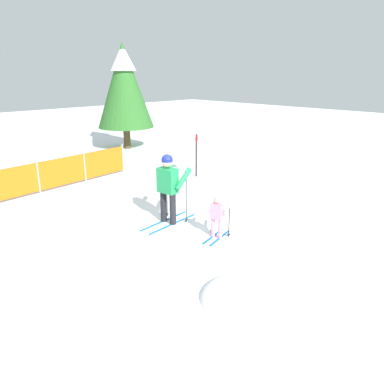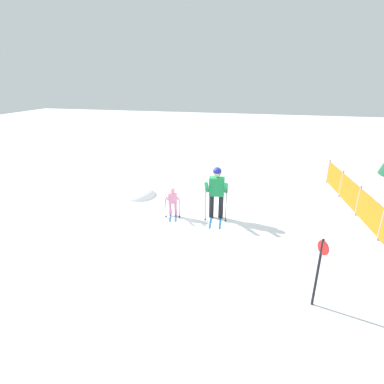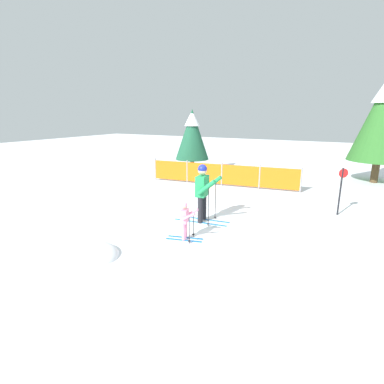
{
  "view_description": "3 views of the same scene",
  "coord_description": "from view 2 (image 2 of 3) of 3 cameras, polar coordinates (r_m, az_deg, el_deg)",
  "views": [
    {
      "loc": [
        -5.32,
        -6.11,
        3.5
      ],
      "look_at": [
        0.12,
        -0.53,
        0.98
      ],
      "focal_mm": 35.0,
      "sensor_mm": 36.0,
      "label": 1
    },
    {
      "loc": [
        8.81,
        1.64,
        4.24
      ],
      "look_at": [
        0.27,
        -0.46,
        0.87
      ],
      "focal_mm": 28.0,
      "sensor_mm": 36.0,
      "label": 2
    },
    {
      "loc": [
        3.82,
        -7.14,
        3.05
      ],
      "look_at": [
        0.02,
        -0.12,
        0.97
      ],
      "focal_mm": 28.0,
      "sensor_mm": 36.0,
      "label": 3
    }
  ],
  "objects": [
    {
      "name": "trail_marker",
      "position": [
        6.29,
        23.04,
        -12.82
      ],
      "size": [
        0.25,
        0.16,
        1.48
      ],
      "color": "black",
      "rests_on": "ground_plane"
    },
    {
      "name": "skier_adult",
      "position": [
        9.34,
        4.72,
        0.66
      ],
      "size": [
        1.62,
        0.76,
        1.69
      ],
      "rotation": [
        0.0,
        0.0,
        0.11
      ],
      "color": "#1966B2",
      "rests_on": "ground_plane"
    },
    {
      "name": "safety_fence",
      "position": [
        11.05,
        29.09,
        -1.48
      ],
      "size": [
        6.55,
        0.81,
        1.03
      ],
      "rotation": [
        0.0,
        0.0,
        0.12
      ],
      "color": "gray",
      "rests_on": "ground_plane"
    },
    {
      "name": "ground_plane",
      "position": [
        9.92,
        2.98,
        -4.35
      ],
      "size": [
        60.0,
        60.0,
        0.0
      ],
      "primitive_type": "plane",
      "color": "white"
    },
    {
      "name": "skier_child",
      "position": [
        9.62,
        -3.7,
        -1.53
      ],
      "size": [
        0.94,
        0.51,
        0.98
      ],
      "rotation": [
        0.0,
        0.0,
        0.26
      ],
      "color": "#1966B2",
      "rests_on": "ground_plane"
    },
    {
      "name": "snow_mound",
      "position": [
        11.67,
        -9.86,
        -0.65
      ],
      "size": [
        1.34,
        1.14,
        0.54
      ],
      "primitive_type": "ellipsoid",
      "color": "white",
      "rests_on": "ground_plane"
    }
  ]
}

